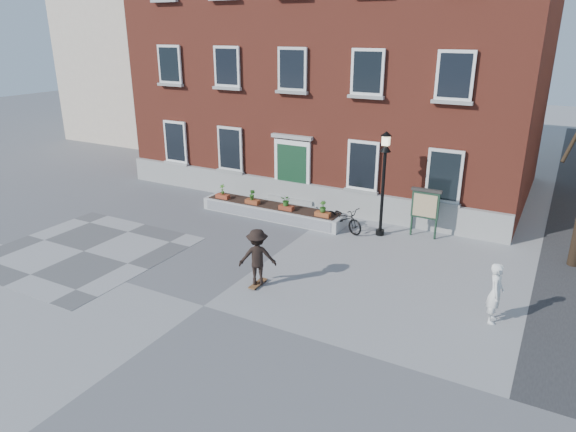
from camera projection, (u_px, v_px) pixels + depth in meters
The scene contains 10 objects.
ground at pixel (204, 306), 14.37m from camera, with size 100.00×100.00×0.00m, color gray.
checker_patch at pixel (84, 251), 17.91m from camera, with size 6.00×6.00×0.01m, color #515153.
distant_building at pixel (170, 42), 36.78m from camera, with size 10.00×12.00×13.00m, color beige.
bicycle at pixel (344, 219), 19.62m from camera, with size 0.65×1.86×0.98m, color black.
bystander at pixel (495, 293), 13.35m from camera, with size 0.61×0.40×1.67m, color white.
brick_building at pixel (342, 52), 24.63m from camera, with size 18.40×10.85×12.60m.
planter_assembly at pixel (272, 210), 21.08m from camera, with size 6.20×1.12×1.15m.
lamp_post at pixel (384, 170), 18.50m from camera, with size 0.40×0.40×3.93m.
notice_board at pixel (425, 205), 18.74m from camera, with size 1.10×0.16×1.87m.
skateboarder at pixel (257, 257), 15.22m from camera, with size 1.30×1.13×1.81m.
Camera 1 is at (8.17, -9.94, 7.28)m, focal length 32.00 mm.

